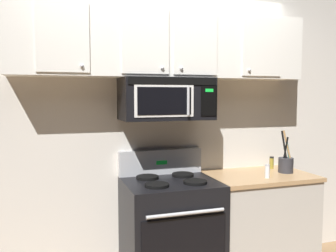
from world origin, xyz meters
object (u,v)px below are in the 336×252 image
salt_shaker (267,171)px  utensil_crock_charcoal (286,163)px  stove_range (170,232)px  spice_jar (272,163)px  over_range_microwave (166,99)px

salt_shaker → utensil_crock_charcoal: bearing=25.3°
utensil_crock_charcoal → salt_shaker: utensil_crock_charcoal is taller
stove_range → spice_jar: (1.09, 0.18, 0.49)m
over_range_microwave → salt_shaker: 1.06m
over_range_microwave → utensil_crock_charcoal: over_range_microwave is taller
over_range_microwave → spice_jar: over_range_microwave is taller
utensil_crock_charcoal → salt_shaker: bearing=-154.7°
salt_shaker → spice_jar: size_ratio=1.01×
stove_range → salt_shaker: size_ratio=9.43×
stove_range → spice_jar: size_ratio=9.54×
over_range_microwave → salt_shaker: (0.82, -0.27, -0.62)m
stove_range → salt_shaker: stove_range is taller
utensil_crock_charcoal → spice_jar: 0.20m
stove_range → spice_jar: bearing=9.2°
stove_range → utensil_crock_charcoal: 1.22m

